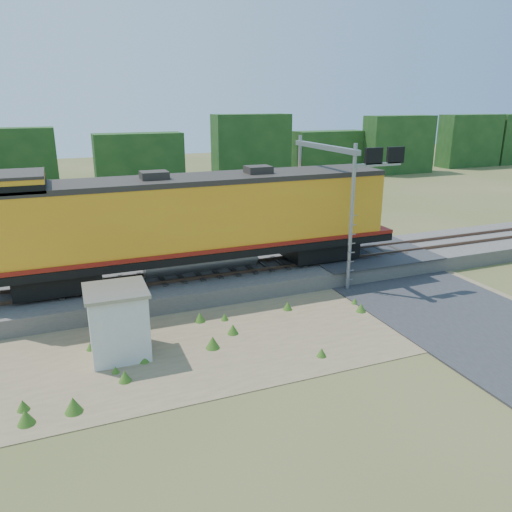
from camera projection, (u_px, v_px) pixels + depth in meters
name	position (u px, v px, depth m)	size (l,w,h in m)	color
ground	(301.00, 330.00, 20.46)	(140.00, 140.00, 0.00)	#475123
ballast	(249.00, 275.00, 25.65)	(70.00, 5.00, 0.80)	slate
rails	(249.00, 266.00, 25.51)	(70.00, 1.54, 0.16)	brown
dirt_shoulder	(251.00, 333.00, 20.19)	(26.00, 8.00, 0.03)	#8C7754
road	(427.00, 298.00, 23.57)	(7.00, 66.00, 0.86)	#38383A
tree_line_north	(141.00, 158.00, 53.20)	(130.00, 3.00, 6.50)	#163714
weed_clumps	(219.00, 344.00, 19.31)	(15.00, 6.20, 0.56)	#3C691E
locomotive	(193.00, 220.00, 23.72)	(20.23, 3.09, 5.22)	black
shed	(118.00, 322.00, 18.09)	(2.24, 2.24, 2.61)	silver
signal_gantry	(337.00, 176.00, 25.18)	(2.83, 6.20, 7.13)	gray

